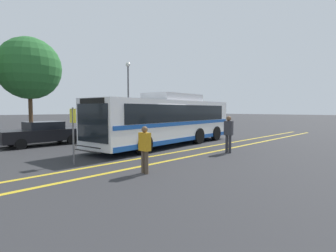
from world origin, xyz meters
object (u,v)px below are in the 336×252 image
Objects in this scene: pedestrian_1 at (229,132)px; tree_0 at (29,69)px; parked_car_1 at (42,133)px; parked_car_3 at (173,125)px; bus_stop_sign at (73,128)px; transit_bus at (168,119)px; street_lamp at (128,87)px; pedestrian_0 at (145,147)px; parked_car_2 at (115,129)px.

pedestrian_1 is 14.71m from tree_0.
parked_car_1 is 5.69m from tree_0.
bus_stop_sign is (-13.48, -7.16, 0.73)m from parked_car_3.
parked_car_3 is 12.22m from pedestrian_1.
parked_car_1 is at bearing -158.56° from pedestrian_1.
bus_stop_sign reaches higher than parked_car_1.
transit_bus reaches higher than parked_car_1.
parked_car_1 is at bearing -16.88° from bus_stop_sign.
transit_bus is 8.45m from street_lamp.
parked_car_3 is (6.75, 5.92, -0.87)m from transit_bus.
parked_car_3 is (12.22, 0.49, -0.03)m from parked_car_1.
tree_0 is (0.58, 3.61, 4.36)m from parked_car_1.
bus_stop_sign is 13.21m from street_lamp.
bus_stop_sign is at bearing -100.15° from tree_0.
tree_0 reaches higher than pedestrian_0.
parked_car_2 is at bearing -87.41° from parked_car_1.
parked_car_3 is 5.55m from street_lamp.
parked_car_1 is at bearing -88.72° from parked_car_2.
parked_car_1 is 12.23m from parked_car_3.
transit_bus is at bearing -85.70° from bus_stop_sign.
parked_car_1 is at bearing -99.07° from tree_0.
street_lamp is (2.76, 11.81, 3.09)m from pedestrian_1.
parked_car_3 is at bearing -68.17° from bus_stop_sign.
parked_car_2 is at bearing 171.96° from pedestrian_1.
street_lamp is (8.20, 2.13, 3.42)m from parked_car_1.
pedestrian_1 reaches higher than parked_car_1.
parked_car_1 is 9.89m from pedestrian_0.
parked_car_1 is 0.74× the size of street_lamp.
street_lamp reaches higher than parked_car_1.
bus_stop_sign is at bearing 168.68° from parked_car_1.
pedestrian_0 is at bearing -95.84° from pedestrian_1.
parked_car_3 is 0.74× the size of street_lamp.
bus_stop_sign is (-6.73, -1.24, -0.14)m from transit_bus.
transit_bus reaches higher than pedestrian_0.
parked_car_3 is 12.83m from tree_0.
bus_stop_sign is (-1.27, -6.67, 0.70)m from parked_car_1.
bus_stop_sign reaches higher than parked_car_3.
parked_car_2 is (-0.00, 5.73, -0.90)m from transit_bus.
parked_car_1 reaches higher than parked_car_3.
tree_0 reaches higher than parked_car_1.
parked_car_2 is 2.04× the size of bus_stop_sign.
street_lamp is at bearing 158.93° from pedestrian_1.
pedestrian_0 is at bearing 121.54° from transit_bus.
transit_bus reaches higher than bus_stop_sign.
pedestrian_1 is 0.25× the size of tree_0.
transit_bus is 6.20× the size of pedestrian_1.
parked_car_1 is (-5.47, 5.43, -0.84)m from transit_bus.
parked_car_2 is 0.73× the size of street_lamp.
pedestrian_0 is (-5.76, -4.45, -0.66)m from transit_bus.
tree_0 reaches higher than parked_car_3.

